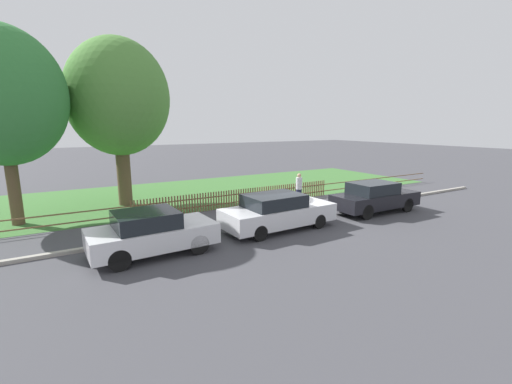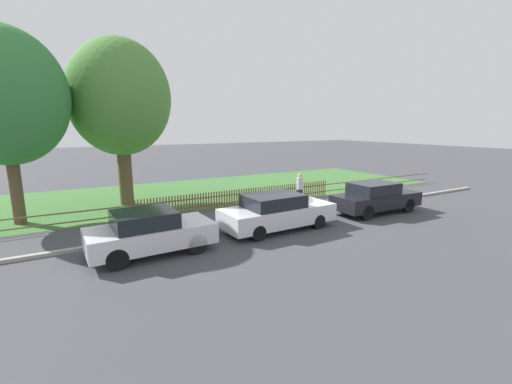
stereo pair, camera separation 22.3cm
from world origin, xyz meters
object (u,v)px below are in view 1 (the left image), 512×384
Objects in this scene: parked_car_silver_hatchback at (151,232)px; tree_behind_motorcycle at (118,98)px; covered_motorcycle at (260,203)px; parked_car_black_saloon at (278,212)px; tree_nearest_kerb at (1,96)px; pedestrian_near_fence at (299,187)px; parked_car_navy_estate at (375,197)px.

tree_behind_motorcycle reaches higher than parked_car_silver_hatchback.
covered_motorcycle is 0.25× the size of tree_behind_motorcycle.
parked_car_black_saloon is 2.28× the size of covered_motorcycle.
tree_nearest_kerb is 4.91× the size of pedestrian_near_fence.
parked_car_silver_hatchback is 8.97m from tree_behind_motorcycle.
covered_motorcycle is 1.26× the size of pedestrian_near_fence.
covered_motorcycle is at bearing 159.50° from parked_car_navy_estate.
parked_car_silver_hatchback reaches higher than covered_motorcycle.
covered_motorcycle is 11.01m from tree_nearest_kerb.
parked_car_navy_estate is 16.11m from tree_nearest_kerb.
pedestrian_near_fence is at bearing -12.85° from tree_nearest_kerb.
parked_car_navy_estate is at bearing -3.19° from parked_car_black_saloon.
tree_behind_motorcycle reaches higher than tree_nearest_kerb.
parked_car_navy_estate is at bearing -1.64° from parked_car_silver_hatchback.
parked_car_black_saloon is at bearing -59.77° from tree_behind_motorcycle.
pedestrian_near_fence is at bearing -29.10° from tree_behind_motorcycle.
tree_behind_motorcycle is at bearing 18.92° from tree_nearest_kerb.
parked_car_black_saloon reaches higher than covered_motorcycle.
pedestrian_near_fence is (3.45, 3.14, 0.19)m from parked_car_black_saloon.
parked_car_silver_hatchback is 0.85× the size of parked_car_black_saloon.
parked_car_navy_estate is at bearing -37.84° from tree_behind_motorcycle.
tree_nearest_kerb is at bearing 143.97° from parked_car_black_saloon.
tree_behind_motorcycle reaches higher than parked_car_black_saloon.
pedestrian_near_fence is at bearing 24.81° from covered_motorcycle.
tree_behind_motorcycle is (4.50, 1.54, 0.20)m from tree_nearest_kerb.
parked_car_black_saloon is 2.88× the size of pedestrian_near_fence.
tree_behind_motorcycle is 9.98m from pedestrian_near_fence.
parked_car_silver_hatchback is at bearing -156.08° from covered_motorcycle.
tree_nearest_kerb reaches higher than parked_car_silver_hatchback.
tree_nearest_kerb is 0.96× the size of tree_behind_motorcycle.
pedestrian_near_fence reaches higher than covered_motorcycle.
covered_motorcycle is (0.33, 1.87, -0.06)m from parked_car_black_saloon.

